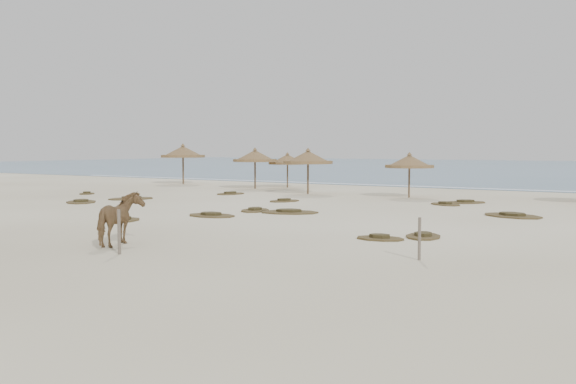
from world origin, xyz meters
name	(u,v)px	position (x,y,z in m)	size (l,w,h in m)	color
ground	(177,223)	(0.00, 0.00, 0.00)	(160.00, 160.00, 0.00)	#FAF1CE
ocean	(551,168)	(0.00, 75.00, 0.00)	(200.00, 100.00, 0.01)	#2C5F85
foam_line	(423,187)	(0.00, 26.00, 0.00)	(70.00, 0.60, 0.01)	white
palapa_0	(183,152)	(-17.02, 19.53, 2.45)	(4.44, 4.44, 3.16)	brown
palapa_1	(287,160)	(-7.90, 20.27, 1.96)	(3.09, 3.09, 2.52)	brown
palapa_2	(255,157)	(-9.08, 17.95, 2.21)	(3.36, 3.36, 2.85)	brown
palapa_3	(308,158)	(-3.46, 15.60, 2.20)	(3.56, 3.56, 2.83)	brown
palapa_4	(409,162)	(2.82, 16.27, 2.01)	(2.90, 2.90, 2.59)	brown
horse	(120,219)	(2.40, -5.11, 0.77)	(0.83, 1.82, 1.54)	olive
fence_post_near	(119,232)	(3.56, -6.22, 0.60)	(0.09, 0.09, 1.21)	#716455
fence_post_far	(419,239)	(10.64, -2.78, 0.54)	(0.08, 0.08, 1.09)	#716455
scrub_0	(81,202)	(-10.24, 4.03, 0.05)	(2.69, 2.67, 0.16)	brown
scrub_1	(131,198)	(-9.64, 6.93, 0.05)	(2.57, 2.98, 0.16)	brown
scrub_2	(255,210)	(-0.09, 5.20, 0.05)	(1.73, 2.14, 0.16)	brown
scrub_3	(289,212)	(1.64, 5.34, 0.05)	(3.01, 2.49, 0.16)	brown
scrub_4	(423,236)	(9.27, 1.20, 0.05)	(1.49, 1.90, 0.16)	brown
scrub_5	(512,215)	(10.21, 9.01, 0.05)	(3.06, 2.60, 0.16)	brown
scrub_6	(230,193)	(-7.29, 12.81, 0.05)	(1.58, 2.16, 0.16)	brown
scrub_7	(465,202)	(6.62, 14.39, 0.05)	(2.52, 2.49, 0.16)	brown
scrub_8	(87,193)	(-14.74, 8.20, 0.05)	(1.48, 1.59, 0.16)	brown
scrub_9	(211,215)	(-0.38, 2.49, 0.05)	(2.20, 1.44, 0.16)	brown
scrub_10	(445,204)	(6.12, 12.76, 0.05)	(2.17, 2.02, 0.16)	brown
scrub_11	(123,220)	(-2.15, -0.69, 0.05)	(1.48, 1.90, 0.16)	brown
scrub_12	(380,238)	(8.29, 0.05, 0.05)	(1.63, 1.17, 0.16)	brown
scrub_13	(284,201)	(-1.70, 10.16, 0.05)	(1.68, 2.07, 0.16)	brown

